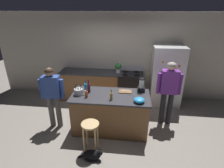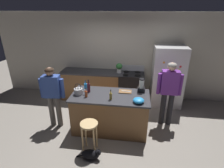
{
  "view_description": "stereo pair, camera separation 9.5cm",
  "coord_description": "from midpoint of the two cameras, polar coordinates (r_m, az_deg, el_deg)",
  "views": [
    {
      "loc": [
        0.45,
        -3.63,
        2.8
      ],
      "look_at": [
        0.0,
        0.3,
        1.09
      ],
      "focal_mm": 28.47,
      "sensor_mm": 36.0,
      "label": 1
    },
    {
      "loc": [
        0.54,
        -3.62,
        2.8
      ],
      "look_at": [
        0.0,
        0.3,
        1.09
      ],
      "focal_mm": 28.47,
      "sensor_mm": 36.0,
      "label": 2
    }
  ],
  "objects": [
    {
      "name": "back_wall",
      "position": [
        5.78,
        1.41,
        8.82
      ],
      "size": [
        8.0,
        0.1,
        2.7
      ],
      "primitive_type": "cube",
      "color": "beige",
      "rests_on": "ground_plane"
    },
    {
      "name": "tea_kettle",
      "position": [
        4.18,
        -11.36,
        -2.36
      ],
      "size": [
        0.28,
        0.2,
        0.27
      ],
      "color": "#B7BABF",
      "rests_on": "kitchen_island"
    },
    {
      "name": "person_by_island_left",
      "position": [
        4.45,
        -19.23,
        -2.66
      ],
      "size": [
        0.6,
        0.26,
        1.57
      ],
      "color": "#66605B",
      "rests_on": "ground_plane"
    },
    {
      "name": "back_counter_run",
      "position": [
        5.82,
        -6.9,
        -0.41
      ],
      "size": [
        2.0,
        0.64,
        0.94
      ],
      "color": "brown",
      "rests_on": "ground_plane"
    },
    {
      "name": "mixing_bowl",
      "position": [
        3.82,
        8.02,
        -5.15
      ],
      "size": [
        0.24,
        0.24,
        0.11
      ],
      "primitive_type": "ellipsoid",
      "color": "#268CD8",
      "rests_on": "kitchen_island"
    },
    {
      "name": "bar_stool",
      "position": [
        3.73,
        -7.69,
        -14.42
      ],
      "size": [
        0.36,
        0.36,
        0.69
      ],
      "color": "tan",
      "rests_on": "ground_plane"
    },
    {
      "name": "bottle_cooking_sauce",
      "position": [
        4.03,
        -8.88,
        -3.18
      ],
      "size": [
        0.06,
        0.06,
        0.22
      ],
      "color": "#B24C26",
      "rests_on": "kitchen_island"
    },
    {
      "name": "bottle_soda",
      "position": [
        4.35,
        -9.13,
        -0.91
      ],
      "size": [
        0.07,
        0.07,
        0.26
      ],
      "color": "#268CD8",
      "rests_on": "kitchen_island"
    },
    {
      "name": "refrigerator",
      "position": [
        5.56,
        16.56,
        2.41
      ],
      "size": [
        0.9,
        0.73,
        1.81
      ],
      "color": "silver",
      "rests_on": "ground_plane"
    },
    {
      "name": "cutting_board",
      "position": [
        4.26,
        3.66,
        -2.4
      ],
      "size": [
        0.3,
        0.2,
        0.02
      ],
      "primitive_type": "cube",
      "color": "brown",
      "rests_on": "kitchen_island"
    },
    {
      "name": "blender_appliance",
      "position": [
        4.28,
        8.8,
        -0.63
      ],
      "size": [
        0.17,
        0.17,
        0.33
      ],
      "color": "black",
      "rests_on": "kitchen_island"
    },
    {
      "name": "ground_plane",
      "position": [
        4.61,
        -1.05,
        -14.08
      ],
      "size": [
        14.0,
        14.0,
        0.0
      ],
      "primitive_type": "plane",
      "color": "gray"
    },
    {
      "name": "chef_knife",
      "position": [
        4.26,
        3.93,
        -2.26
      ],
      "size": [
        0.22,
        0.06,
        0.01
      ],
      "primitive_type": "cube",
      "rotation": [
        0.0,
        0.0,
        -0.13
      ],
      "color": "#B7BABF",
      "rests_on": "cutting_board"
    },
    {
      "name": "bottle_wine",
      "position": [
        4.24,
        -8.12,
        -1.19
      ],
      "size": [
        0.08,
        0.08,
        0.32
      ],
      "color": "#471923",
      "rests_on": "kitchen_island"
    },
    {
      "name": "stove_range",
      "position": [
        5.65,
        5.4,
        -0.99
      ],
      "size": [
        0.76,
        0.65,
        1.12
      ],
      "color": "black",
      "rests_on": "ground_plane"
    },
    {
      "name": "person_by_sink_right",
      "position": [
        4.51,
        17.18,
        -1.25
      ],
      "size": [
        0.59,
        0.23,
        1.66
      ],
      "color": "#26262B",
      "rests_on": "ground_plane"
    },
    {
      "name": "bottle_vinegar",
      "position": [
        3.88,
        -0.93,
        -3.87
      ],
      "size": [
        0.06,
        0.06,
        0.24
      ],
      "color": "olive",
      "rests_on": "kitchen_island"
    },
    {
      "name": "potted_plant",
      "position": [
        5.46,
        1.5,
        5.37
      ],
      "size": [
        0.2,
        0.2,
        0.3
      ],
      "color": "silver",
      "rests_on": "back_counter_run"
    },
    {
      "name": "cat",
      "position": [
        3.83,
        -6.99,
        -21.58
      ],
      "size": [
        0.52,
        0.18,
        0.26
      ],
      "color": "black",
      "rests_on": "ground_plane"
    },
    {
      "name": "kitchen_island",
      "position": [
        4.34,
        -1.09,
        -9.11
      ],
      "size": [
        1.81,
        0.88,
        0.94
      ],
      "color": "brown",
      "rests_on": "ground_plane"
    }
  ]
}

